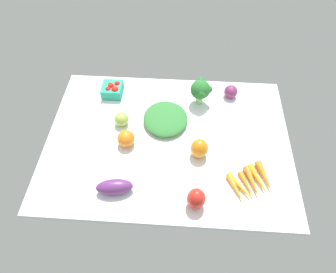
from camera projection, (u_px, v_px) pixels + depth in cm
name	position (u px, v px, depth cm)	size (l,w,h in cm)	color
tablecloth	(168.00, 141.00, 131.59)	(104.00, 76.00, 2.00)	white
bell_pepper_orange	(199.00, 148.00, 122.30)	(7.11, 7.11, 9.07)	orange
eggplant	(114.00, 187.00, 113.41)	(13.94, 6.06, 6.06)	#602D6B
bell_pepper_red	(196.00, 199.00, 108.59)	(6.84, 6.84, 9.56)	red
leafy_greens_clump	(165.00, 119.00, 135.28)	(21.05, 19.63, 4.10)	#307534
red_onion_near_basket	(231.00, 92.00, 144.15)	(6.28, 6.28, 6.28)	#762B5B
broccoli_head	(201.00, 90.00, 137.94)	(9.97, 10.38, 12.72)	#9AD27D
heirloom_tomato_orange	(126.00, 139.00, 126.47)	(7.29, 7.29, 7.29)	orange
berry_basket	(113.00, 89.00, 145.29)	(9.44, 9.44, 6.58)	teal
heirloom_tomato_green	(121.00, 119.00, 133.61)	(6.41, 6.41, 6.41)	#92BB4A
carrot_bunch	(252.00, 183.00, 116.25)	(18.60, 19.48, 2.97)	orange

